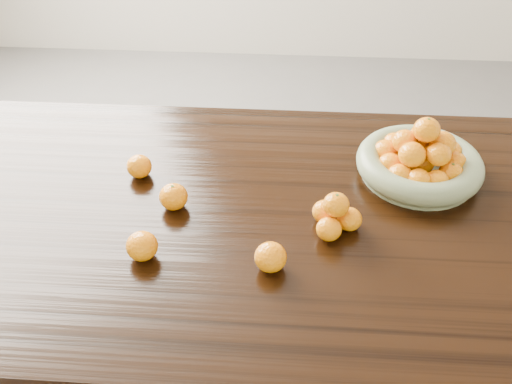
# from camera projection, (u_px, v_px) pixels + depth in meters

# --- Properties ---
(ground) EXTENTS (5.00, 5.00, 0.00)m
(ground) POSITION_uv_depth(u_px,v_px,m) (263.00, 384.00, 1.89)
(ground) COLOR #4D4B49
(ground) RESTS_ON ground
(dining_table) EXTENTS (2.00, 1.00, 0.75)m
(dining_table) POSITION_uv_depth(u_px,v_px,m) (265.00, 239.00, 1.47)
(dining_table) COLOR black
(dining_table) RESTS_ON ground
(fruit_bowl) EXTENTS (0.33, 0.33, 0.17)m
(fruit_bowl) POSITION_uv_depth(u_px,v_px,m) (420.00, 161.00, 1.51)
(fruit_bowl) COLOR gray
(fruit_bowl) RESTS_ON dining_table
(orange_pyramid) EXTENTS (0.12, 0.12, 0.10)m
(orange_pyramid) POSITION_uv_depth(u_px,v_px,m) (335.00, 216.00, 1.35)
(orange_pyramid) COLOR orange
(orange_pyramid) RESTS_ON dining_table
(loose_orange_0) EXTENTS (0.07, 0.07, 0.07)m
(loose_orange_0) POSITION_uv_depth(u_px,v_px,m) (174.00, 197.00, 1.41)
(loose_orange_0) COLOR orange
(loose_orange_0) RESTS_ON dining_table
(loose_orange_1) EXTENTS (0.07, 0.07, 0.07)m
(loose_orange_1) POSITION_uv_depth(u_px,v_px,m) (142.00, 246.00, 1.28)
(loose_orange_1) COLOR orange
(loose_orange_1) RESTS_ON dining_table
(loose_orange_2) EXTENTS (0.07, 0.07, 0.07)m
(loose_orange_2) POSITION_uv_depth(u_px,v_px,m) (271.00, 257.00, 1.25)
(loose_orange_2) COLOR orange
(loose_orange_2) RESTS_ON dining_table
(loose_orange_3) EXTENTS (0.07, 0.07, 0.06)m
(loose_orange_3) POSITION_uv_depth(u_px,v_px,m) (139.00, 166.00, 1.52)
(loose_orange_3) COLOR orange
(loose_orange_3) RESTS_ON dining_table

